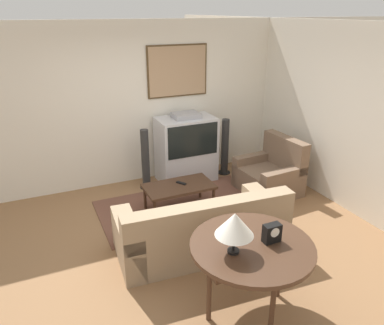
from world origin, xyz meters
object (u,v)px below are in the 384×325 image
at_px(console_table, 252,250).
at_px(armchair, 270,175).
at_px(speaker_tower_left, 146,161).
at_px(coffee_table, 179,188).
at_px(tv, 186,149).
at_px(couch, 202,230).
at_px(table_lamp, 235,225).
at_px(mantel_clock, 272,233).
at_px(speaker_tower_right, 225,148).

bearing_deg(console_table, armchair, 50.70).
bearing_deg(speaker_tower_left, armchair, -27.28).
xyz_separation_m(coffee_table, speaker_tower_left, (-0.21, 0.95, 0.12)).
height_order(armchair, speaker_tower_left, speaker_tower_left).
bearing_deg(armchair, tv, -135.92).
bearing_deg(tv, speaker_tower_left, -177.30).
xyz_separation_m(couch, table_lamp, (-0.25, -1.16, 0.80)).
height_order(coffee_table, mantel_clock, mantel_clock).
bearing_deg(tv, console_table, -102.26).
relative_size(couch, console_table, 1.82).
bearing_deg(coffee_table, speaker_tower_right, 36.36).
bearing_deg(table_lamp, speaker_tower_left, 87.12).
xyz_separation_m(armchair, speaker_tower_right, (-0.35, 0.96, 0.20)).
bearing_deg(speaker_tower_left, tv, 2.70).
distance_m(couch, armchair, 2.06).
relative_size(speaker_tower_left, speaker_tower_right, 1.00).
relative_size(armchair, coffee_table, 0.97).
relative_size(table_lamp, speaker_tower_left, 0.39).
bearing_deg(speaker_tower_right, speaker_tower_left, 180.00).
height_order(tv, armchair, tv).
height_order(coffee_table, table_lamp, table_lamp).
bearing_deg(mantel_clock, couch, 98.06).
height_order(tv, couch, tv).
bearing_deg(console_table, coffee_table, 86.11).
bearing_deg(armchair, speaker_tower_right, -164.00).
distance_m(console_table, table_lamp, 0.42).
height_order(armchair, table_lamp, table_lamp).
bearing_deg(speaker_tower_right, coffee_table, -143.64).
relative_size(coffee_table, speaker_tower_left, 0.99).
xyz_separation_m(tv, console_table, (-0.69, -3.18, 0.15)).
xyz_separation_m(tv, couch, (-0.67, -2.05, -0.29)).
bearing_deg(tv, armchair, -42.04).
bearing_deg(couch, armchair, -145.03).
relative_size(tv, speaker_tower_left, 1.18).
relative_size(armchair, console_table, 0.84).
bearing_deg(table_lamp, mantel_clock, -0.12).
relative_size(coffee_table, mantel_clock, 5.54).
relative_size(table_lamp, mantel_clock, 2.18).
distance_m(couch, table_lamp, 1.43).
bearing_deg(coffee_table, mantel_clock, -88.99).
distance_m(armchair, table_lamp, 3.10).
relative_size(tv, console_table, 1.04).
bearing_deg(speaker_tower_left, coffee_table, -77.47).
bearing_deg(couch, tv, -103.95).
distance_m(armchair, console_table, 2.86).
relative_size(couch, coffee_table, 2.09).
bearing_deg(table_lamp, coffee_table, 80.49).
relative_size(tv, armchair, 1.24).
bearing_deg(table_lamp, console_table, 7.73).
xyz_separation_m(coffee_table, table_lamp, (-0.37, -2.22, 0.72)).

